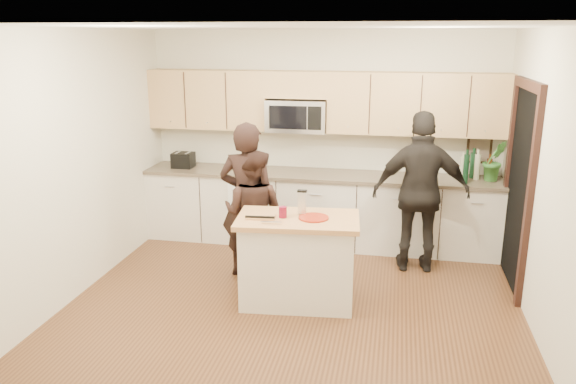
% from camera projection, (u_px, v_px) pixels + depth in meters
% --- Properties ---
extents(floor, '(4.50, 4.50, 0.00)m').
position_uv_depth(floor, '(295.00, 300.00, 5.77)').
color(floor, brown).
rests_on(floor, ground).
extents(room_shell, '(4.52, 4.02, 2.71)m').
position_uv_depth(room_shell, '(296.00, 134.00, 5.30)').
color(room_shell, beige).
rests_on(room_shell, ground).
extents(back_cabinetry, '(4.50, 0.66, 0.94)m').
position_uv_depth(back_cabinetry, '(319.00, 208.00, 7.24)').
color(back_cabinetry, beige).
rests_on(back_cabinetry, ground).
extents(upper_cabinetry, '(4.50, 0.33, 0.75)m').
position_uv_depth(upper_cabinetry, '(325.00, 100.00, 7.00)').
color(upper_cabinetry, tan).
rests_on(upper_cabinetry, ground).
extents(microwave, '(0.76, 0.41, 0.40)m').
position_uv_depth(microwave, '(297.00, 116.00, 7.08)').
color(microwave, silver).
rests_on(microwave, ground).
extents(doorway, '(0.06, 1.25, 2.20)m').
position_uv_depth(doorway, '(519.00, 180.00, 5.89)').
color(doorway, black).
rests_on(doorway, ground).
extents(framed_picture, '(0.30, 0.03, 0.38)m').
position_uv_depth(framed_picture, '(479.00, 148.00, 6.94)').
color(framed_picture, black).
rests_on(framed_picture, ground).
extents(dish_towel, '(0.34, 0.60, 0.48)m').
position_uv_depth(dish_towel, '(243.00, 184.00, 7.15)').
color(dish_towel, white).
rests_on(dish_towel, ground).
extents(island, '(1.26, 0.81, 0.90)m').
position_uv_depth(island, '(298.00, 260.00, 5.63)').
color(island, beige).
rests_on(island, ground).
extents(red_plate, '(0.30, 0.30, 0.02)m').
position_uv_depth(red_plate, '(314.00, 218.00, 5.48)').
color(red_plate, maroon).
rests_on(red_plate, island).
extents(box_grater, '(0.09, 0.06, 0.24)m').
position_uv_depth(box_grater, '(302.00, 202.00, 5.56)').
color(box_grater, silver).
rests_on(box_grater, red_plate).
extents(drink_glass, '(0.08, 0.08, 0.11)m').
position_uv_depth(drink_glass, '(283.00, 212.00, 5.50)').
color(drink_glass, maroon).
rests_on(drink_glass, island).
extents(cutting_board, '(0.29, 0.21, 0.02)m').
position_uv_depth(cutting_board, '(261.00, 217.00, 5.51)').
color(cutting_board, tan).
rests_on(cutting_board, island).
extents(tongs, '(0.29, 0.06, 0.02)m').
position_uv_depth(tongs, '(260.00, 217.00, 5.44)').
color(tongs, black).
rests_on(tongs, cutting_board).
extents(knife, '(0.20, 0.04, 0.01)m').
position_uv_depth(knife, '(271.00, 222.00, 5.32)').
color(knife, silver).
rests_on(knife, cutting_board).
extents(toaster, '(0.27, 0.22, 0.20)m').
position_uv_depth(toaster, '(183.00, 160.00, 7.40)').
color(toaster, black).
rests_on(toaster, back_cabinetry).
extents(bottle_cluster, '(0.38, 0.38, 0.41)m').
position_uv_depth(bottle_cluster, '(473.00, 165.00, 6.72)').
color(bottle_cluster, '#B1B18B').
rests_on(bottle_cluster, back_cabinetry).
extents(orchid, '(0.33, 0.30, 0.49)m').
position_uv_depth(orchid, '(495.00, 161.00, 6.69)').
color(orchid, '#3A7C31').
rests_on(orchid, back_cabinetry).
extents(woman_left, '(0.66, 0.46, 1.75)m').
position_uv_depth(woman_left, '(248.00, 201.00, 6.16)').
color(woman_left, black).
rests_on(woman_left, ground).
extents(woman_center, '(0.78, 0.65, 1.45)m').
position_uv_depth(woman_center, '(253.00, 214.00, 6.19)').
color(woman_center, black).
rests_on(woman_center, ground).
extents(woman_right, '(1.11, 0.54, 1.84)m').
position_uv_depth(woman_right, '(421.00, 193.00, 6.30)').
color(woman_right, black).
rests_on(woman_right, ground).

